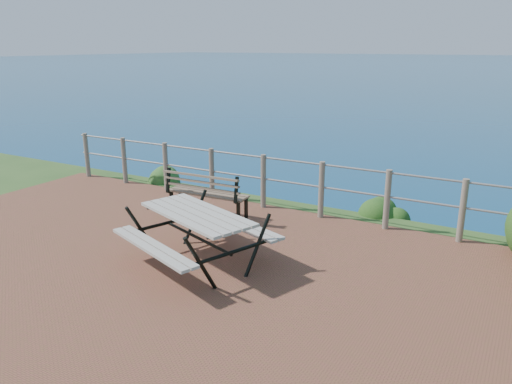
% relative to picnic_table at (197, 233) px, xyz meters
% --- Properties ---
extents(ground, '(10.00, 7.00, 0.12)m').
position_rel_picnic_table_xyz_m(ground, '(-0.42, -0.71, -0.48)').
color(ground, brown).
rests_on(ground, ground).
extents(safety_railing, '(9.40, 0.10, 1.00)m').
position_rel_picnic_table_xyz_m(safety_railing, '(-0.42, 2.64, 0.09)').
color(safety_railing, '#6B5B4C').
rests_on(safety_railing, ground).
extents(picnic_table, '(1.91, 1.46, 0.75)m').
position_rel_picnic_table_xyz_m(picnic_table, '(0.00, 0.00, 0.00)').
color(picnic_table, '#A49E93').
rests_on(picnic_table, ground).
extents(park_bench, '(1.50, 0.44, 0.84)m').
position_rel_picnic_table_xyz_m(park_bench, '(-1.04, 1.74, 0.08)').
color(park_bench, brown).
rests_on(park_bench, ground).
extents(shrub_lip_west, '(0.72, 0.72, 0.44)m').
position_rel_picnic_table_xyz_m(shrub_lip_west, '(-3.27, 3.29, -0.48)').
color(shrub_lip_west, '#2A5720').
rests_on(shrub_lip_west, ground).
extents(shrub_lip_east, '(0.67, 0.67, 0.37)m').
position_rel_picnic_table_xyz_m(shrub_lip_east, '(1.69, 3.51, -0.48)').
color(shrub_lip_east, '#1B4816').
rests_on(shrub_lip_east, ground).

